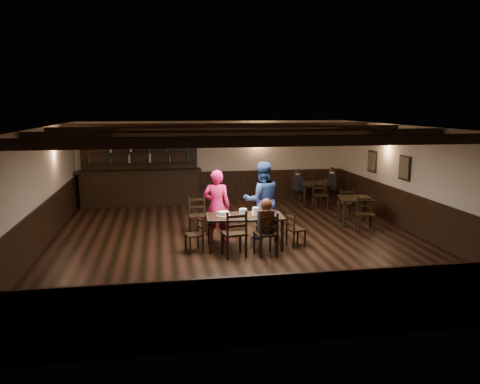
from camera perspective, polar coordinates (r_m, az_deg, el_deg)
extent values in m
plane|color=black|center=(11.27, -0.17, -5.96)|extent=(10.00, 10.00, 0.00)
cube|color=#B9AD99|center=(15.87, -3.17, 3.78)|extent=(9.00, 0.02, 2.70)
cube|color=#B9AD99|center=(6.22, 7.53, -6.78)|extent=(9.00, 0.02, 2.70)
cube|color=#B9AD99|center=(11.16, -23.61, 0.10)|extent=(0.02, 10.00, 2.70)
cube|color=#B9AD99|center=(12.52, 20.60, 1.34)|extent=(0.02, 10.00, 2.70)
cube|color=silver|center=(10.83, -0.18, 7.88)|extent=(9.00, 10.00, 0.02)
cube|color=black|center=(15.97, -3.13, 0.74)|extent=(9.00, 0.04, 1.00)
cube|color=black|center=(6.54, 7.27, -13.83)|extent=(9.00, 0.04, 1.00)
cube|color=black|center=(11.32, -23.15, -4.13)|extent=(0.04, 10.00, 1.00)
cube|color=black|center=(12.65, 20.23, -2.46)|extent=(0.04, 10.00, 1.00)
cube|color=black|center=(15.69, -10.11, 5.40)|extent=(0.90, 0.03, 1.00)
cube|color=black|center=(15.67, -10.11, 5.39)|extent=(0.80, 0.02, 0.90)
cube|color=black|center=(12.90, 19.44, 2.79)|extent=(0.03, 0.55, 0.65)
cube|color=#72664C|center=(12.89, 19.37, 2.79)|extent=(0.02, 0.45, 0.55)
cube|color=black|center=(14.58, 15.83, 3.61)|extent=(0.03, 0.55, 0.65)
cube|color=#72664C|center=(14.57, 15.75, 3.61)|extent=(0.02, 0.45, 0.55)
cube|color=black|center=(7.89, 3.45, 6.19)|extent=(8.90, 0.18, 0.18)
cube|color=black|center=(9.85, 0.79, 7.04)|extent=(8.90, 0.18, 0.18)
cube|color=black|center=(11.82, -0.99, 7.61)|extent=(8.90, 0.18, 0.18)
cube|color=black|center=(13.80, -2.26, 8.00)|extent=(8.90, 0.18, 0.18)
cube|color=black|center=(10.22, -3.62, -5.65)|extent=(0.06, 0.06, 0.71)
cube|color=black|center=(10.93, -3.81, -4.59)|extent=(0.06, 0.06, 0.71)
cube|color=black|center=(10.42, 5.16, -5.37)|extent=(0.06, 0.06, 0.71)
cube|color=black|center=(11.11, 4.41, -4.35)|extent=(0.06, 0.06, 0.71)
cube|color=black|center=(10.55, 0.57, -3.02)|extent=(1.75, 0.95, 0.04)
cube|color=#A5A8AD|center=(10.94, 0.31, -2.52)|extent=(1.70, 0.13, 0.05)
cube|color=#A5A8AD|center=(10.15, 0.85, -3.55)|extent=(1.70, 0.13, 0.05)
cube|color=#A5A8AD|center=(10.68, 5.04, -2.89)|extent=(0.08, 0.85, 0.05)
cube|color=#A5A8AD|center=(10.48, -3.99, -3.13)|extent=(0.08, 0.85, 0.05)
cube|color=black|center=(10.31, 0.01, -6.11)|extent=(0.05, 0.05, 0.49)
cube|color=black|center=(9.96, 0.75, -6.71)|extent=(0.05, 0.05, 0.49)
cube|color=black|center=(10.19, -2.18, -6.32)|extent=(0.05, 0.05, 0.49)
cube|color=black|center=(9.84, -1.52, -6.94)|extent=(0.05, 0.05, 0.49)
cube|color=black|center=(10.00, -0.74, -5.04)|extent=(0.55, 0.53, 0.05)
cube|color=black|center=(9.76, -0.39, -3.88)|extent=(0.48, 0.12, 0.51)
cube|color=black|center=(9.77, -0.39, -4.17)|extent=(0.41, 0.09, 0.06)
cube|color=black|center=(9.72, -0.39, -3.00)|extent=(0.41, 0.09, 0.06)
cube|color=black|center=(10.41, 3.71, -6.08)|extent=(0.04, 0.04, 0.46)
cube|color=black|center=(10.09, 4.54, -6.62)|extent=(0.04, 0.04, 0.46)
cube|color=black|center=(10.26, 1.75, -6.30)|extent=(0.04, 0.04, 0.46)
cube|color=black|center=(9.95, 2.53, -6.86)|extent=(0.04, 0.04, 0.46)
cube|color=black|center=(10.11, 3.15, -5.11)|extent=(0.52, 0.50, 0.04)
cube|color=black|center=(9.89, 3.58, -4.04)|extent=(0.44, 0.12, 0.48)
cube|color=black|center=(9.90, 3.58, -4.31)|extent=(0.38, 0.10, 0.05)
cube|color=black|center=(9.85, 3.59, -3.23)|extent=(0.38, 0.10, 0.05)
cube|color=black|center=(10.56, -6.65, -6.13)|extent=(0.04, 0.04, 0.37)
cube|color=black|center=(10.65, -5.15, -5.95)|extent=(0.04, 0.04, 0.37)
cube|color=black|center=(10.28, -6.08, -6.58)|extent=(0.04, 0.04, 0.37)
cube|color=black|center=(10.37, -4.55, -6.40)|extent=(0.04, 0.04, 0.37)
cube|color=black|center=(10.41, -5.63, -5.20)|extent=(0.43, 0.44, 0.03)
cube|color=black|center=(10.40, -4.89, -4.08)|extent=(0.13, 0.36, 0.39)
cube|color=black|center=(10.41, -4.88, -4.29)|extent=(0.10, 0.30, 0.04)
cube|color=black|center=(10.38, -4.90, -3.46)|extent=(0.10, 0.30, 0.04)
cube|color=black|center=(10.84, 7.92, -5.70)|extent=(0.04, 0.04, 0.38)
cube|color=black|center=(10.69, 6.57, -5.90)|extent=(0.04, 0.04, 0.38)
cube|color=black|center=(11.10, 7.03, -5.30)|extent=(0.04, 0.04, 0.38)
cube|color=black|center=(10.95, 5.70, -5.49)|extent=(0.04, 0.04, 0.38)
cube|color=black|center=(10.84, 6.83, -4.55)|extent=(0.44, 0.45, 0.04)
cube|color=black|center=(10.71, 6.17, -3.62)|extent=(0.13, 0.36, 0.39)
cube|color=black|center=(10.72, 6.17, -3.83)|extent=(0.11, 0.31, 0.04)
cube|color=black|center=(10.68, 6.19, -3.01)|extent=(0.11, 0.31, 0.04)
cube|color=black|center=(11.62, -5.98, -4.36)|extent=(0.04, 0.04, 0.46)
cube|color=black|center=(11.96, -6.16, -3.92)|extent=(0.04, 0.04, 0.46)
cube|color=black|center=(11.66, -4.11, -4.27)|extent=(0.04, 0.04, 0.46)
cube|color=black|center=(12.01, -4.34, -3.84)|extent=(0.04, 0.04, 0.46)
cube|color=black|center=(11.75, -5.17, -2.92)|extent=(0.46, 0.44, 0.04)
cube|color=black|center=(11.87, -5.29, -1.60)|extent=(0.45, 0.05, 0.48)
cube|color=black|center=(11.88, -5.28, -1.82)|extent=(0.38, 0.04, 0.05)
cube|color=black|center=(11.84, -5.30, -0.92)|extent=(0.38, 0.04, 0.05)
imported|color=#F11D4E|center=(11.04, -2.84, -1.72)|extent=(0.70, 0.54, 1.72)
imported|color=navy|center=(11.31, 2.68, -1.01)|extent=(0.94, 0.74, 1.88)
cube|color=black|center=(10.21, 3.00, -4.70)|extent=(0.32, 0.32, 0.13)
cube|color=black|center=(10.04, 3.16, -3.63)|extent=(0.34, 0.20, 0.47)
cylinder|color=black|center=(9.99, 3.18, -2.42)|extent=(0.10, 0.34, 0.34)
sphere|color=#D8A384|center=(9.96, 3.19, -1.58)|extent=(0.21, 0.21, 0.21)
sphere|color=black|center=(9.92, 3.22, -1.56)|extent=(0.26, 0.26, 0.26)
cone|color=black|center=(9.92, 3.33, -3.91)|extent=(0.20, 0.20, 0.59)
cylinder|color=white|center=(10.54, -2.03, -2.86)|extent=(0.31, 0.31, 0.01)
cylinder|color=white|center=(10.53, -2.03, -2.60)|extent=(0.25, 0.25, 0.08)
cylinder|color=silver|center=(10.53, -2.03, -2.71)|extent=(0.27, 0.27, 0.04)
cylinder|color=white|center=(10.50, 0.37, -2.48)|extent=(0.18, 0.18, 0.17)
cylinder|color=white|center=(10.57, 1.90, -2.36)|extent=(0.15, 0.15, 0.18)
cylinder|color=#A5A8AD|center=(10.64, 0.63, -2.69)|extent=(0.04, 0.04, 0.03)
sphere|color=orange|center=(10.63, 0.63, -2.54)|extent=(0.03, 0.03, 0.03)
cylinder|color=silver|center=(10.54, 2.69, -2.68)|extent=(0.03, 0.03, 0.08)
cylinder|color=#A5A8AD|center=(10.53, 2.65, -2.67)|extent=(0.04, 0.04, 0.09)
cylinder|color=silver|center=(10.67, 2.10, -2.45)|extent=(0.07, 0.07, 0.10)
cube|color=maroon|center=(10.53, 3.46, -2.92)|extent=(0.34, 0.29, 0.00)
cube|color=#0F1A4B|center=(10.71, 3.64, -2.69)|extent=(0.33, 0.24, 0.00)
cube|color=black|center=(15.56, -12.01, 0.45)|extent=(3.73, 0.60, 1.10)
cube|color=black|center=(15.47, -12.09, 2.55)|extent=(3.93, 0.70, 0.05)
cube|color=black|center=(15.74, -12.05, 2.59)|extent=(3.73, 0.10, 2.20)
cube|color=black|center=(15.61, -12.10, 3.45)|extent=(3.63, 0.22, 0.03)
cube|color=black|center=(15.57, -12.15, 4.73)|extent=(3.63, 0.22, 0.03)
cube|color=black|center=(15.54, -12.20, 6.02)|extent=(3.63, 0.22, 0.03)
cube|color=black|center=(13.01, 13.88, -0.75)|extent=(0.98, 0.98, 0.04)
cube|color=black|center=(12.68, 12.62, -2.71)|extent=(0.05, 0.05, 0.71)
cube|color=black|center=(13.34, 12.03, -2.04)|extent=(0.05, 0.05, 0.71)
cube|color=black|center=(12.84, 15.65, -2.69)|extent=(0.05, 0.05, 0.71)
cube|color=black|center=(13.49, 14.91, -2.03)|extent=(0.05, 0.05, 0.71)
cube|color=black|center=(15.34, 8.91, 1.10)|extent=(0.95, 0.95, 0.04)
cube|color=black|center=(14.98, 7.85, -0.55)|extent=(0.05, 0.05, 0.71)
cube|color=black|center=(15.67, 7.28, -0.05)|extent=(0.05, 0.05, 0.71)
cube|color=black|center=(15.15, 10.52, -0.51)|extent=(0.05, 0.05, 0.71)
cube|color=black|center=(15.83, 9.84, -0.01)|extent=(0.05, 0.05, 0.71)
cube|color=black|center=(15.39, 7.05, 1.12)|extent=(0.26, 0.37, 0.49)
sphere|color=#D8A384|center=(15.35, 7.07, 2.34)|extent=(0.19, 0.19, 0.19)
sphere|color=black|center=(15.34, 7.08, 2.44)|extent=(0.20, 0.20, 0.20)
cube|color=black|center=(15.74, 11.10, 1.25)|extent=(0.25, 0.38, 0.51)
sphere|color=#D8A384|center=(15.69, 11.15, 2.49)|extent=(0.20, 0.20, 0.20)
sphere|color=black|center=(15.69, 11.15, 2.60)|extent=(0.21, 0.21, 0.21)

